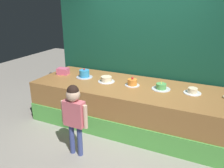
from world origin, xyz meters
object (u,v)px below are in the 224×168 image
cake_center (132,83)px  cake_far_right (193,91)px  cake_far_left (84,74)px  cake_left (106,79)px  child_figure (74,111)px  cake_right (161,87)px  pink_box (63,71)px

cake_center → cake_far_right: size_ratio=0.92×
cake_far_left → cake_left: 0.51m
child_figure → cake_far_right: size_ratio=3.94×
child_figure → cake_right: bearing=53.1°
child_figure → cake_center: bearing=70.6°
pink_box → cake_far_left: bearing=0.8°
pink_box → cake_center: cake_center is taller
cake_far_left → cake_left: cake_far_left is taller
child_figure → cake_left: child_figure is taller
cake_left → cake_center: bearing=1.7°
child_figure → cake_right: child_figure is taller
cake_center → cake_far_right: cake_center is taller
cake_far_left → cake_left: (0.51, -0.05, -0.02)m
pink_box → cake_far_left: (0.51, 0.01, 0.00)m
cake_center → cake_right: cake_center is taller
cake_left → child_figure: bearing=-86.0°
cake_left → pink_box: bearing=177.5°
pink_box → cake_center: size_ratio=0.85×
cake_right → cake_far_left: bearing=179.9°
cake_left → cake_far_left: bearing=174.2°
cake_far_left → cake_left: size_ratio=1.04×
cake_center → cake_far_left: bearing=177.9°
cake_left → cake_center: size_ratio=1.19×
child_figure → pink_box: child_figure is taller
cake_far_right → child_figure: bearing=-138.3°
pink_box → cake_far_right: bearing=1.0°
child_figure → cake_far_right: 1.93m
cake_center → cake_far_right: (1.02, 0.07, -0.02)m
cake_left → cake_center: 0.51m
cake_far_left → cake_center: (1.02, -0.04, -0.01)m
cake_left → cake_right: cake_right is taller
pink_box → cake_far_right: (2.54, 0.04, -0.03)m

